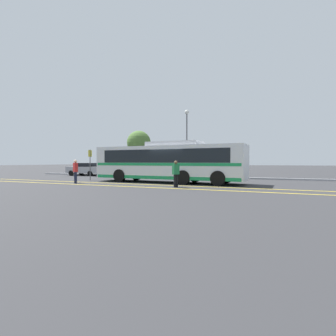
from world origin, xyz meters
TOP-DOWN VIEW (x-y plane):
  - ground_plane at (0.00, 0.00)m, footprint 220.00×220.00m
  - lane_strip_0 at (-0.37, -1.90)m, footprint 31.62×0.20m
  - lane_strip_1 at (-0.37, -3.71)m, footprint 31.62×0.20m
  - curb_strip at (-0.37, 6.89)m, footprint 39.62×0.36m
  - transit_bus at (-0.35, 0.30)m, footprint 12.02×3.11m
  - parked_car_0 at (-12.94, 5.84)m, footprint 4.19×2.13m
  - parked_car_1 at (-8.20, 5.70)m, footprint 4.18×1.93m
  - pedestrian_0 at (1.54, -2.99)m, footprint 0.40×0.47m
  - pedestrian_1 at (-6.31, -3.08)m, footprint 0.47×0.39m
  - bus_stop_sign at (-7.38, -0.16)m, footprint 0.07×0.40m
  - street_lamp at (-1.57, 8.31)m, footprint 0.47×0.47m
  - tree_0 at (-8.70, 10.72)m, footprint 2.96×2.96m

SIDE VIEW (x-z plane):
  - ground_plane at x=0.00m, z-range 0.00..0.00m
  - lane_strip_0 at x=-0.37m, z-range 0.00..0.01m
  - lane_strip_1 at x=-0.37m, z-range 0.00..0.01m
  - curb_strip at x=-0.37m, z-range 0.00..0.15m
  - parked_car_1 at x=-8.20m, z-range 0.01..1.44m
  - parked_car_0 at x=-12.94m, z-range 0.02..1.47m
  - pedestrian_0 at x=1.54m, z-range 0.11..1.77m
  - pedestrian_1 at x=-6.31m, z-range 0.12..1.86m
  - transit_bus at x=-0.35m, z-range 0.04..3.13m
  - bus_stop_sign at x=-7.38m, z-range 0.34..2.96m
  - tree_0 at x=-8.70m, z-range 1.23..6.71m
  - street_lamp at x=-1.57m, z-range 1.32..8.40m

